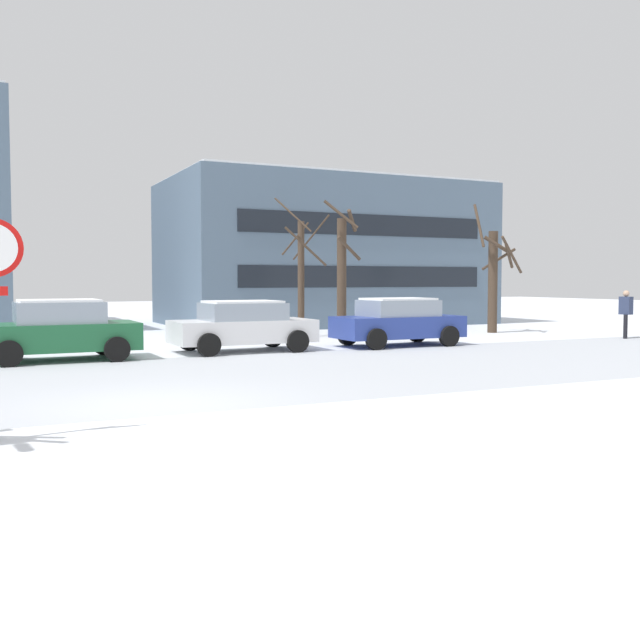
{
  "coord_description": "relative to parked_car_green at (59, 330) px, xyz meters",
  "views": [
    {
      "loc": [
        -2.63,
        -11.83,
        2.05
      ],
      "look_at": [
        5.27,
        4.66,
        1.05
      ],
      "focal_mm": 40.76,
      "sensor_mm": 36.0,
      "label": 1
    }
  ],
  "objects": [
    {
      "name": "ground_plane",
      "position": [
        0.65,
        -7.73,
        -0.79
      ],
      "size": [
        120.0,
        120.0,
        0.0
      ],
      "primitive_type": "plane",
      "color": "white"
    },
    {
      "name": "building_far_right",
      "position": [
        13.29,
        11.96,
        2.57
      ],
      "size": [
        14.57,
        8.62,
        6.73
      ],
      "color": "slate",
      "rests_on": "ground"
    },
    {
      "name": "parked_car_blue",
      "position": [
        10.03,
        -0.15,
        -0.03
      ],
      "size": [
        4.06,
        2.03,
        1.5
      ],
      "color": "#283D93",
      "rests_on": "ground"
    },
    {
      "name": "pedestrian_crossing",
      "position": [
        18.87,
        -1.11,
        0.2
      ],
      "size": [
        0.41,
        0.45,
        1.7
      ],
      "color": "black",
      "rests_on": "ground"
    },
    {
      "name": "parked_car_green",
      "position": [
        0.0,
        0.0,
        0.0
      ],
      "size": [
        3.88,
        2.19,
        1.57
      ],
      "color": "#1E6038",
      "rests_on": "ground"
    },
    {
      "name": "road_surface",
      "position": [
        0.65,
        -4.67,
        -0.79
      ],
      "size": [
        80.0,
        8.11,
        0.0
      ],
      "color": "#B7BCC4",
      "rests_on": "ground"
    },
    {
      "name": "tree_far_left",
      "position": [
        9.87,
        3.35,
        1.5
      ],
      "size": [
        1.45,
        1.02,
        4.84
      ],
      "color": "#423326",
      "rests_on": "ground"
    },
    {
      "name": "tree_far_mid",
      "position": [
        8.75,
        4.41,
        1.51
      ],
      "size": [
        2.11,
        2.11,
        4.99
      ],
      "color": "#423326",
      "rests_on": "ground"
    },
    {
      "name": "parked_car_white",
      "position": [
        5.01,
        0.2,
        -0.04
      ],
      "size": [
        4.05,
        2.13,
        1.47
      ],
      "color": "white",
      "rests_on": "ground"
    },
    {
      "name": "tree_far_right",
      "position": [
        16.44,
        3.15,
        1.42
      ],
      "size": [
        1.9,
        2.07,
        5.08
      ],
      "color": "#423326",
      "rests_on": "ground"
    }
  ]
}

